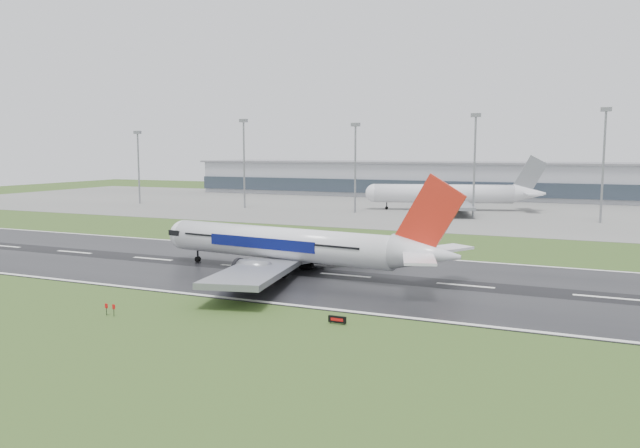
% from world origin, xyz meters
% --- Properties ---
extents(ground, '(520.00, 520.00, 0.00)m').
position_xyz_m(ground, '(0.00, 0.00, 0.00)').
color(ground, '#2E4A1B').
rests_on(ground, ground).
extents(runway, '(400.00, 45.00, 0.10)m').
position_xyz_m(runway, '(0.00, 0.00, 0.05)').
color(runway, black).
rests_on(runway, ground).
extents(apron, '(400.00, 130.00, 0.08)m').
position_xyz_m(apron, '(0.00, 125.00, 0.04)').
color(apron, slate).
rests_on(apron, ground).
extents(terminal, '(240.00, 36.00, 15.00)m').
position_xyz_m(terminal, '(0.00, 185.00, 7.50)').
color(terminal, '#989AA3').
rests_on(terminal, ground).
extents(main_airliner, '(62.49, 60.14, 16.67)m').
position_xyz_m(main_airliner, '(12.12, -1.91, 8.44)').
color(main_airliner, white).
rests_on(main_airliner, runway).
extents(parked_airliner, '(76.76, 73.79, 18.46)m').
position_xyz_m(parked_airliner, '(12.44, 121.51, 9.31)').
color(parked_airliner, silver).
rests_on(parked_airliner, apron).
extents(runway_sign, '(2.31, 0.43, 1.04)m').
position_xyz_m(runway_sign, '(29.69, -27.78, 0.52)').
color(runway_sign, black).
rests_on(runway_sign, ground).
extents(floodmast_0, '(0.64, 0.64, 27.25)m').
position_xyz_m(floodmast_0, '(-105.68, 100.00, 13.63)').
color(floodmast_0, gray).
rests_on(floodmast_0, ground).
extents(floodmast_1, '(0.64, 0.64, 30.91)m').
position_xyz_m(floodmast_1, '(-58.05, 100.00, 15.45)').
color(floodmast_1, gray).
rests_on(floodmast_1, ground).
extents(floodmast_2, '(0.64, 0.64, 28.80)m').
position_xyz_m(floodmast_2, '(-15.27, 100.00, 14.40)').
color(floodmast_2, gray).
rests_on(floodmast_2, ground).
extents(floodmast_3, '(0.64, 0.64, 31.04)m').
position_xyz_m(floodmast_3, '(23.96, 100.00, 15.52)').
color(floodmast_3, gray).
rests_on(floodmast_3, ground).
extents(floodmast_4, '(0.64, 0.64, 31.88)m').
position_xyz_m(floodmast_4, '(60.24, 100.00, 15.94)').
color(floodmast_4, gray).
rests_on(floodmast_4, ground).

